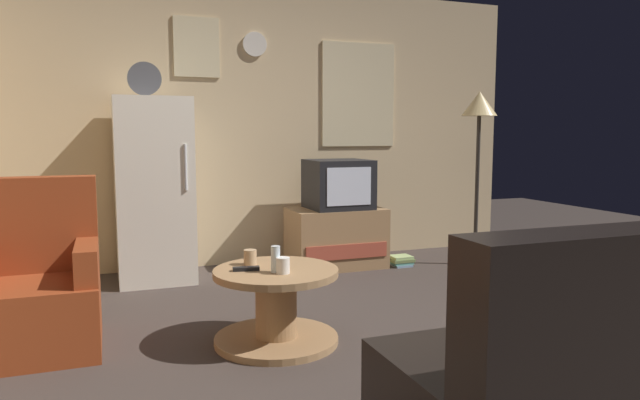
{
  "coord_description": "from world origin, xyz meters",
  "views": [
    {
      "loc": [
        -1.36,
        -2.87,
        1.21
      ],
      "look_at": [
        0.04,
        0.9,
        0.75
      ],
      "focal_mm": 32.55,
      "sensor_mm": 36.0,
      "label": 1
    }
  ],
  "objects": [
    {
      "name": "crt_tv",
      "position": [
        0.61,
        1.96,
        0.76
      ],
      "size": [
        0.54,
        0.51,
        0.44
      ],
      "color": "black",
      "rests_on": "tv_stand"
    },
    {
      "name": "remote_control",
      "position": [
        -0.64,
        0.3,
        0.45
      ],
      "size": [
        0.16,
        0.07,
        0.02
      ],
      "primitive_type": "cube",
      "rotation": [
        0.0,
        0.0,
        -0.16
      ],
      "color": "black",
      "rests_on": "coffee_table"
    },
    {
      "name": "wine_glass",
      "position": [
        -0.49,
        0.2,
        0.51
      ],
      "size": [
        0.05,
        0.05,
        0.15
      ],
      "primitive_type": "cylinder",
      "color": "silver",
      "rests_on": "coffee_table"
    },
    {
      "name": "mug_ceramic_tan",
      "position": [
        -0.58,
        0.43,
        0.48
      ],
      "size": [
        0.08,
        0.08,
        0.09
      ],
      "primitive_type": "cylinder",
      "color": "tan",
      "rests_on": "coffee_table"
    },
    {
      "name": "coffee_table",
      "position": [
        -0.47,
        0.28,
        0.22
      ],
      "size": [
        0.72,
        0.72,
        0.44
      ],
      "color": "#9E754C",
      "rests_on": "ground_plane"
    },
    {
      "name": "mug_ceramic_white",
      "position": [
        -0.46,
        0.16,
        0.48
      ],
      "size": [
        0.08,
        0.08,
        0.09
      ],
      "primitive_type": "cylinder",
      "color": "silver",
      "rests_on": "coffee_table"
    },
    {
      "name": "book_stack",
      "position": [
        1.15,
        1.77,
        0.05
      ],
      "size": [
        0.21,
        0.17,
        0.1
      ],
      "color": "#82A2BF",
      "rests_on": "ground_plane"
    },
    {
      "name": "wall_with_art",
      "position": [
        0.01,
        2.45,
        1.28
      ],
      "size": [
        5.2,
        0.12,
        2.56
      ],
      "color": "#D1B284",
      "rests_on": "ground_plane"
    },
    {
      "name": "armchair",
      "position": [
        -1.76,
        0.68,
        0.34
      ],
      "size": [
        0.68,
        0.68,
        0.96
      ],
      "color": "maroon",
      "rests_on": "ground_plane"
    },
    {
      "name": "tv_stand",
      "position": [
        0.59,
        1.96,
        0.27
      ],
      "size": [
        0.84,
        0.53,
        0.54
      ],
      "color": "#9E754C",
      "rests_on": "ground_plane"
    },
    {
      "name": "ground_plane",
      "position": [
        0.0,
        0.0,
        0.0
      ],
      "size": [
        12.0,
        12.0,
        0.0
      ],
      "primitive_type": "plane",
      "color": "#3D332D"
    },
    {
      "name": "fridge",
      "position": [
        -1.0,
        2.03,
        0.75
      ],
      "size": [
        0.6,
        0.62,
        1.77
      ],
      "color": "silver",
      "rests_on": "ground_plane"
    },
    {
      "name": "standing_lamp",
      "position": [
        1.84,
        1.6,
        1.36
      ],
      "size": [
        0.32,
        0.32,
        1.59
      ],
      "color": "#332D28",
      "rests_on": "ground_plane"
    },
    {
      "name": "couch",
      "position": [
        0.42,
        -1.31,
        0.31
      ],
      "size": [
        1.7,
        0.8,
        0.92
      ],
      "color": "black",
      "rests_on": "ground_plane"
    }
  ]
}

